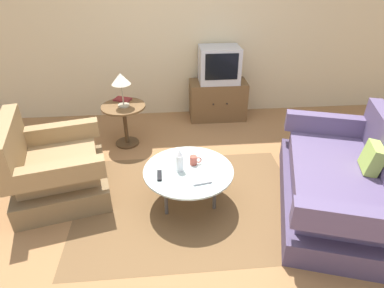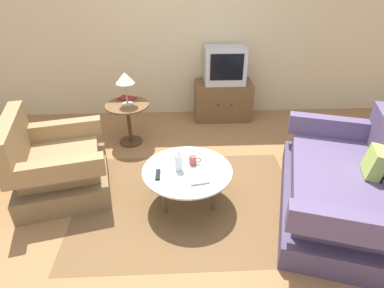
% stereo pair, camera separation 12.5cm
% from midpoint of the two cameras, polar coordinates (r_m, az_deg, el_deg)
% --- Properties ---
extents(ground_plane, '(16.00, 16.00, 0.00)m').
position_cam_midpoint_polar(ground_plane, '(3.40, -1.37, -9.99)').
color(ground_plane, olive).
extents(back_wall, '(9.00, 0.12, 2.70)m').
position_cam_midpoint_polar(back_wall, '(4.91, -3.55, 20.43)').
color(back_wall, '#CCB78E').
rests_on(back_wall, ground).
extents(area_rug, '(2.28, 1.72, 0.00)m').
position_cam_midpoint_polar(area_rug, '(3.38, -1.67, -10.26)').
color(area_rug, brown).
rests_on(area_rug, ground).
extents(armchair, '(1.10, 1.14, 0.88)m').
position_cam_midpoint_polar(armchair, '(3.64, -24.15, -4.31)').
color(armchair, brown).
rests_on(armchair, ground).
extents(couch, '(1.47, 1.96, 0.86)m').
position_cam_midpoint_polar(couch, '(3.46, 24.14, -6.48)').
color(couch, '#4B3E5C').
rests_on(couch, ground).
extents(coffee_table, '(0.88, 0.88, 0.41)m').
position_cam_midpoint_polar(coffee_table, '(3.15, -1.77, -5.02)').
color(coffee_table, '#B2C6C1').
rests_on(coffee_table, ground).
extents(side_table, '(0.56, 0.56, 0.56)m').
position_cam_midpoint_polar(side_table, '(4.27, -12.72, 4.80)').
color(side_table, brown).
rests_on(side_table, ground).
extents(tv_stand, '(0.84, 0.44, 0.58)m').
position_cam_midpoint_polar(tv_stand, '(4.97, 3.85, 7.78)').
color(tv_stand, brown).
rests_on(tv_stand, ground).
extents(television, '(0.58, 0.43, 0.51)m').
position_cam_midpoint_polar(television, '(4.79, 4.07, 13.86)').
color(television, '#B7B7BC').
rests_on(television, tv_stand).
extents(table_lamp, '(0.23, 0.23, 0.43)m').
position_cam_midpoint_polar(table_lamp, '(4.07, -13.38, 10.92)').
color(table_lamp, '#9E937A').
rests_on(table_lamp, side_table).
extents(vase, '(0.07, 0.07, 0.23)m').
position_cam_midpoint_polar(vase, '(3.06, -3.37, -2.97)').
color(vase, white).
rests_on(vase, coffee_table).
extents(mug, '(0.12, 0.07, 0.09)m').
position_cam_midpoint_polar(mug, '(3.18, -0.80, -2.90)').
color(mug, '#B74C3D').
rests_on(mug, coffee_table).
extents(tv_remote_dark, '(0.04, 0.16, 0.02)m').
position_cam_midpoint_polar(tv_remote_dark, '(3.06, -6.96, -5.58)').
color(tv_remote_dark, black).
rests_on(tv_remote_dark, coffee_table).
extents(tv_remote_silver, '(0.18, 0.08, 0.02)m').
position_cam_midpoint_polar(tv_remote_silver, '(2.95, 0.58, -6.85)').
color(tv_remote_silver, '#B2B2B7').
rests_on(tv_remote_silver, coffee_table).
extents(book, '(0.25, 0.21, 0.02)m').
position_cam_midpoint_polar(book, '(4.37, -13.02, 7.71)').
color(book, maroon).
rests_on(book, side_table).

